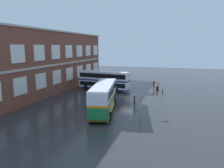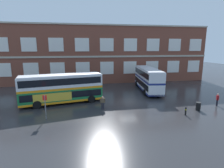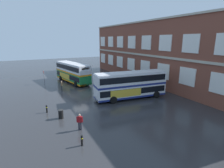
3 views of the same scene
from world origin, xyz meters
TOP-DOWN VIEW (x-y plane):
  - ground_plane at (0.00, 2.00)m, footprint 120.00×120.00m
  - brick_terminal_building at (-1.09, 17.98)m, footprint 45.91×8.19m
  - double_decker_near at (-9.26, 1.30)m, footprint 11.29×4.68m
  - double_decker_middle at (5.27, 6.37)m, footprint 3.82×11.22m
  - waiting_passenger at (11.28, -3.53)m, footprint 0.38×0.62m
  - second_passenger at (-4.00, -2.14)m, footprint 0.64×0.27m
  - bus_stand_flag at (-10.51, -4.28)m, footprint 0.44×0.10m
  - station_litter_bin at (7.67, -4.67)m, footprint 0.60×0.60m
  - safety_bollard_east at (5.20, -5.89)m, footprint 0.19×0.19m

SIDE VIEW (x-z plane):
  - ground_plane at x=0.00m, z-range 0.00..0.00m
  - safety_bollard_east at x=5.20m, z-range 0.02..0.97m
  - station_litter_bin at x=7.67m, z-range 0.01..1.04m
  - waiting_passenger at x=11.28m, z-range 0.08..1.78m
  - second_passenger at x=-4.00m, z-range 0.08..1.78m
  - bus_stand_flag at x=-10.51m, z-range 0.29..2.99m
  - double_decker_near at x=-9.26m, z-range 0.11..4.18m
  - double_decker_middle at x=5.27m, z-range 0.11..4.18m
  - brick_terminal_building at x=-1.09m, z-range -0.15..12.28m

